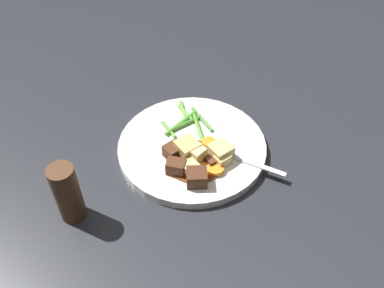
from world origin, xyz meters
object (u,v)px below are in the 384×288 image
at_px(meat_chunk_0, 212,161).
at_px(potato_chunk_0, 221,152).
at_px(carrot_slice_2, 215,168).
at_px(meat_chunk_2, 187,160).
at_px(dinner_plate, 192,147).
at_px(carrot_slice_1, 182,147).
at_px(potato_chunk_4, 222,160).
at_px(meat_chunk_4, 176,167).
at_px(potato_chunk_3, 187,149).
at_px(potato_chunk_1, 195,154).
at_px(carrot_slice_0, 204,170).
at_px(carrot_slice_3, 209,144).
at_px(meat_chunk_3, 174,151).
at_px(meat_chunk_1, 197,177).
at_px(potato_chunk_2, 190,169).
at_px(pepper_mill, 67,193).
at_px(fork, 236,158).

bearing_deg(meat_chunk_0, potato_chunk_0, 134.12).
height_order(carrot_slice_2, meat_chunk_2, meat_chunk_2).
xyz_separation_m(dinner_plate, carrot_slice_1, (0.01, -0.02, 0.01)).
height_order(potato_chunk_4, meat_chunk_4, meat_chunk_4).
distance_m(potato_chunk_0, meat_chunk_0, 0.02).
relative_size(carrot_slice_1, potato_chunk_3, 0.73).
bearing_deg(potato_chunk_3, potato_chunk_1, 54.52).
relative_size(carrot_slice_0, meat_chunk_4, 0.97).
relative_size(carrot_slice_3, meat_chunk_3, 0.76).
bearing_deg(carrot_slice_3, potato_chunk_0, 35.53).
bearing_deg(potato_chunk_1, carrot_slice_0, 31.19).
bearing_deg(meat_chunk_1, meat_chunk_3, -145.78).
height_order(meat_chunk_0, meat_chunk_3, meat_chunk_3).
height_order(potato_chunk_2, pepper_mill, pepper_mill).
height_order(carrot_slice_3, meat_chunk_4, meat_chunk_4).
relative_size(carrot_slice_0, meat_chunk_1, 0.89).
bearing_deg(potato_chunk_2, carrot_slice_2, 100.95).
height_order(dinner_plate, meat_chunk_0, meat_chunk_0).
height_order(potato_chunk_1, meat_chunk_2, potato_chunk_1).
relative_size(potato_chunk_0, meat_chunk_3, 1.08).
height_order(carrot_slice_1, potato_chunk_4, potato_chunk_4).
xyz_separation_m(carrot_slice_2, pepper_mill, (0.09, -0.23, 0.03)).
relative_size(dinner_plate, meat_chunk_2, 11.94).
height_order(carrot_slice_0, potato_chunk_2, potato_chunk_2).
bearing_deg(fork, meat_chunk_3, -92.19).
distance_m(meat_chunk_1, pepper_mill, 0.21).
bearing_deg(meat_chunk_4, carrot_slice_0, 91.71).
bearing_deg(potato_chunk_4, fork, 117.01).
relative_size(carrot_slice_1, meat_chunk_4, 0.87).
bearing_deg(meat_chunk_0, meat_chunk_4, -71.21).
distance_m(meat_chunk_2, meat_chunk_3, 0.03).
distance_m(carrot_slice_3, potato_chunk_3, 0.05).
bearing_deg(potato_chunk_2, meat_chunk_3, -145.12).
relative_size(carrot_slice_2, meat_chunk_1, 0.97).
distance_m(potato_chunk_3, meat_chunk_4, 0.04).
distance_m(potato_chunk_0, potato_chunk_3, 0.06).
distance_m(dinner_plate, potato_chunk_2, 0.08).
bearing_deg(meat_chunk_3, pepper_mill, -52.33).
bearing_deg(carrot_slice_3, meat_chunk_2, -39.80).
height_order(carrot_slice_0, potato_chunk_1, potato_chunk_1).
bearing_deg(pepper_mill, carrot_slice_2, 110.96).
height_order(carrot_slice_0, meat_chunk_3, meat_chunk_3).
bearing_deg(potato_chunk_4, potato_chunk_3, -106.31).
bearing_deg(meat_chunk_2, potato_chunk_3, -178.73).
xyz_separation_m(carrot_slice_0, meat_chunk_0, (-0.02, 0.01, 0.00)).
relative_size(potato_chunk_1, potato_chunk_2, 1.06).
relative_size(carrot_slice_1, pepper_mill, 0.25).
bearing_deg(meat_chunk_0, meat_chunk_1, -30.08).
distance_m(meat_chunk_4, pepper_mill, 0.19).
distance_m(meat_chunk_1, meat_chunk_3, 0.08).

